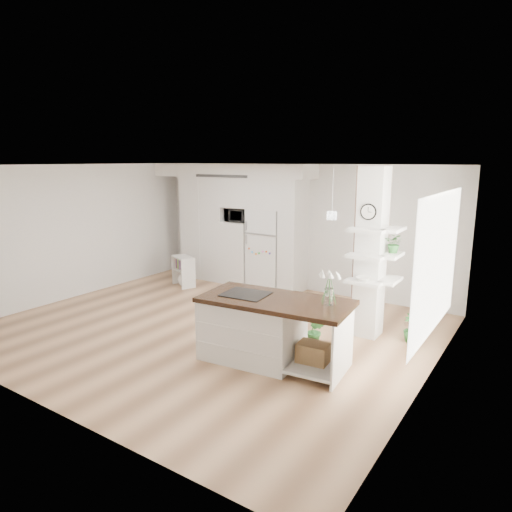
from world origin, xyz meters
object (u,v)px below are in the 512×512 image
at_px(bookshelf, 184,273).
at_px(floor_plant_a, 316,331).
at_px(kitchen_island, 260,327).
at_px(refrigerator, 268,249).

height_order(bookshelf, floor_plant_a, bookshelf).
bearing_deg(bookshelf, floor_plant_a, 4.85).
relative_size(kitchen_island, floor_plant_a, 4.36).
height_order(refrigerator, floor_plant_a, refrigerator).
xyz_separation_m(refrigerator, kitchen_island, (1.88, -3.23, -0.39)).
relative_size(refrigerator, kitchen_island, 0.81).
height_order(refrigerator, kitchen_island, refrigerator).
relative_size(kitchen_island, bookshelf, 3.19).
bearing_deg(refrigerator, floor_plant_a, -45.55).
bearing_deg(floor_plant_a, kitchen_island, -118.47).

